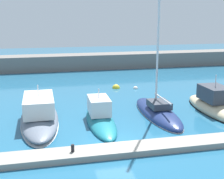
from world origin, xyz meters
TOP-DOWN VIEW (x-y plane):
  - ground_plane at (0.00, 0.00)m, footprint 120.00×120.00m
  - dock_pier at (0.00, -1.55)m, footprint 26.17×1.66m
  - breakwater_seawall at (0.00, 28.32)m, footprint 108.00×3.50m
  - motorboat_slate_second at (-4.87, 5.37)m, footprint 2.87×10.36m
  - motorboat_teal_third at (-0.29, 4.17)m, footprint 2.28×7.91m
  - sailboat_navy_fourth at (4.69, 4.85)m, footprint 2.42×8.85m
  - motorboat_sand_fifth at (9.84, 4.69)m, footprint 2.63×8.33m
  - mooring_buoy_white at (5.66, 14.27)m, footprint 0.55×0.55m
  - mooring_buoy_yellow at (3.58, 14.95)m, footprint 0.86×0.86m
  - dock_bollard at (-3.00, -1.55)m, footprint 0.20×0.20m

SIDE VIEW (x-z plane):
  - ground_plane at x=0.00m, z-range 0.00..0.00m
  - mooring_buoy_white at x=5.66m, z-range -0.28..0.28m
  - mooring_buoy_yellow at x=3.58m, z-range -0.43..0.43m
  - dock_pier at x=0.00m, z-range 0.00..0.38m
  - sailboat_navy_fourth at x=4.69m, z-range -8.83..9.57m
  - motorboat_teal_third at x=-0.29m, z-range -1.04..1.87m
  - motorboat_sand_fifth at x=9.84m, z-range -1.27..2.29m
  - dock_bollard at x=-3.00m, z-range 0.38..0.82m
  - motorboat_slate_second at x=-4.87m, z-range -0.97..2.20m
  - breakwater_seawall at x=0.00m, z-range 0.00..2.21m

